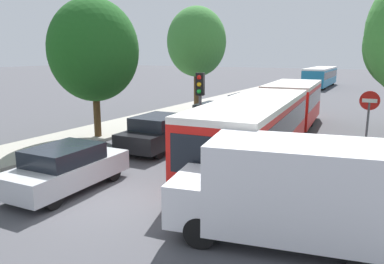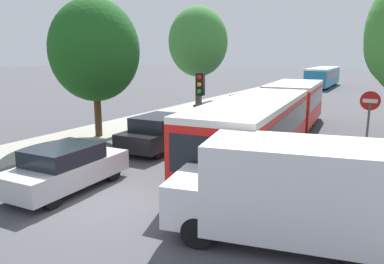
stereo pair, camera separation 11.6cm
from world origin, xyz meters
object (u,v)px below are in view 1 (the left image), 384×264
object	(u,v)px
no_entry_sign	(368,117)
tree_left_far	(197,42)
queued_car_black	(160,132)
white_van	(292,190)
city_bus_rear	(320,76)
queued_car_tan	(215,116)
queued_car_blue	(246,105)
queued_car_white	(288,92)
tree_left_mid	(95,53)
articulated_bus	(274,114)
queued_car_navy	(273,98)
traffic_light	(200,95)
queued_car_silver	(66,168)

from	to	relation	value
no_entry_sign	tree_left_far	size ratio (longest dim) A/B	0.38
queued_car_black	white_van	xyz separation A→B (m)	(7.21, -5.53, 0.48)
city_bus_rear	queued_car_tan	size ratio (longest dim) A/B	2.65
queued_car_black	queued_car_blue	size ratio (longest dim) A/B	0.99
queued_car_tan	queued_car_white	size ratio (longest dim) A/B	1.07
white_van	tree_left_far	xyz separation A→B (m)	(-10.83, 15.67, 3.68)
queued_car_tan	tree_left_mid	bearing A→B (deg)	139.31
articulated_bus	city_bus_rear	distance (m)	32.73
articulated_bus	city_bus_rear	xyz separation A→B (m)	(-3.88, 32.50, -0.04)
queued_car_blue	no_entry_sign	bearing A→B (deg)	-138.79
city_bus_rear	white_van	distance (m)	41.93
queued_car_black	no_entry_sign	bearing A→B (deg)	-81.01
queued_car_navy	tree_left_far	bearing A→B (deg)	140.85
traffic_light	no_entry_sign	world-z (taller)	traffic_light
queued_car_navy	traffic_light	distance (m)	15.73
queued_car_navy	traffic_light	size ratio (longest dim) A/B	1.20
queued_car_navy	queued_car_white	xyz separation A→B (m)	(-0.23, 5.54, -0.02)
queued_car_silver	no_entry_sign	xyz separation A→B (m)	(7.81, 7.25, 1.16)
city_bus_rear	tree_left_mid	xyz separation A→B (m)	(-3.99, -35.57, 2.78)
queued_car_navy	traffic_light	world-z (taller)	traffic_light
queued_car_white	tree_left_mid	size ratio (longest dim) A/B	0.59
queued_car_tan	queued_car_white	xyz separation A→B (m)	(-0.06, 15.77, -0.05)
queued_car_blue	queued_car_black	bearing A→B (deg)	176.24
articulated_bus	tree_left_far	world-z (taller)	tree_left_far
queued_car_tan	no_entry_sign	distance (m)	8.81
queued_car_silver	queued_car_blue	xyz separation A→B (m)	(-0.09, 15.54, 0.06)
queued_car_blue	queued_car_tan	bearing A→B (deg)	176.89
queued_car_white	tree_left_mid	distance (m)	21.41
queued_car_navy	white_van	xyz separation A→B (m)	(6.86, -21.00, 0.54)
city_bus_rear	queued_car_navy	distance (m)	20.36
queued_car_blue	tree_left_mid	distance (m)	11.02
queued_car_silver	queued_car_navy	size ratio (longest dim) A/B	1.01
queued_car_tan	queued_car_blue	xyz separation A→B (m)	(0.06, 4.69, 0.03)
queued_car_white	traffic_light	bearing A→B (deg)	-177.20
tree_left_far	queued_car_tan	bearing A→B (deg)	-52.21
queued_car_silver	queued_car_navy	xyz separation A→B (m)	(0.03, 21.08, -0.01)
queued_car_blue	tree_left_far	xyz separation A→B (m)	(-3.86, 0.22, 4.16)
queued_car_blue	white_van	xyz separation A→B (m)	(6.97, -15.46, 0.47)
traffic_light	queued_car_silver	bearing A→B (deg)	-27.70
queued_car_tan	no_entry_sign	size ratio (longest dim) A/B	1.51
queued_car_tan	tree_left_mid	world-z (taller)	tree_left_mid
queued_car_navy	no_entry_sign	world-z (taller)	no_entry_sign
queued_car_black	queued_car_blue	bearing A→B (deg)	-3.76
articulated_bus	queued_car_tan	xyz separation A→B (m)	(-3.93, 1.92, -0.70)
city_bus_rear	tree_left_mid	bearing A→B (deg)	172.27
articulated_bus	queued_car_tan	bearing A→B (deg)	-121.21
queued_car_black	articulated_bus	bearing A→B (deg)	-53.47
queued_car_black	city_bus_rear	bearing A→B (deg)	-2.75
queued_car_blue	traffic_light	world-z (taller)	traffic_light
queued_car_tan	queued_car_white	world-z (taller)	queued_car_tan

